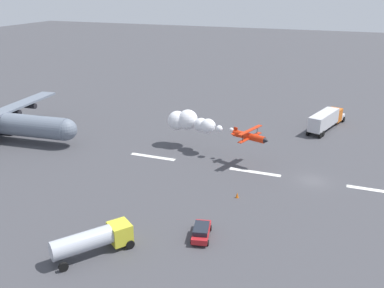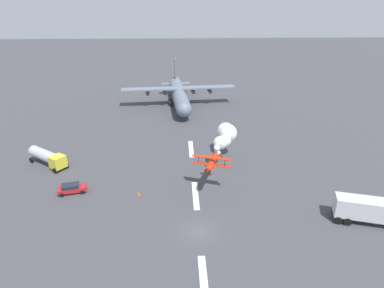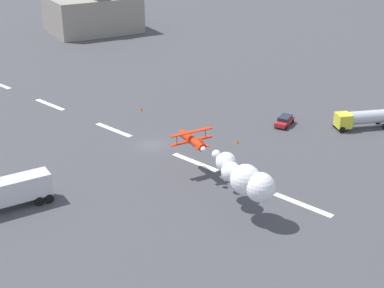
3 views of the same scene
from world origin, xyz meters
name	(u,v)px [view 3 (image 3 of 3)]	position (x,y,z in m)	size (l,w,h in m)	color
ground_plane	(152,145)	(0.00, 0.00, 0.00)	(440.00, 440.00, 0.00)	#424247
runway_stripe_1	(50,105)	(-26.11, 0.00, 0.01)	(8.00, 0.90, 0.01)	white
runway_stripe_2	(114,130)	(-8.70, 0.00, 0.01)	(8.00, 0.90, 0.01)	white
runway_stripe_3	(195,162)	(8.70, 0.00, 0.01)	(8.00, 0.90, 0.01)	white
runway_stripe_4	(303,205)	(26.11, 0.00, 0.01)	(8.00, 0.90, 0.01)	white
stunt_biplane_red	(240,175)	(21.23, -6.17, 4.74)	(19.08, 9.15, 3.77)	red
fuel_tanker_truck	(361,118)	(20.08, 26.94, 1.74)	(7.16, 8.36, 2.90)	yellow
airport_staff_sedan	(285,121)	(10.38, 19.87, 0.81)	(2.79, 4.72, 1.52)	#B21E23
hangar_building	(93,13)	(-67.41, 42.88, 5.02)	(25.08, 27.52, 12.12)	gray
traffic_cone_near	(141,109)	(-11.81, 8.84, 0.38)	(0.44, 0.44, 0.75)	orange
traffic_cone_far	(237,141)	(9.08, 9.07, 0.38)	(0.44, 0.44, 0.75)	orange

